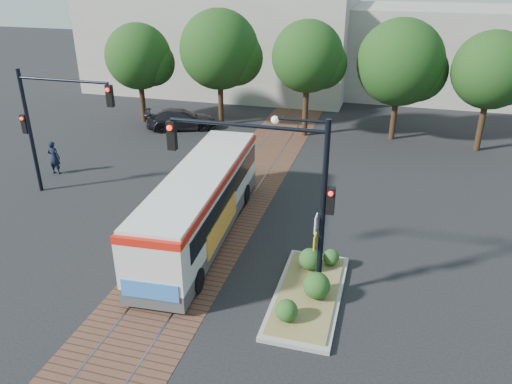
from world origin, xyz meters
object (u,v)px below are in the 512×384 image
Objects in this scene: signal_pole_main at (285,180)px; city_bus at (201,200)px; traffic_island at (309,287)px; signal_pole_left at (48,117)px; officer at (54,158)px; parked_car at (181,119)px.

city_bus is at bearing 144.55° from signal_pole_main.
signal_pole_left is at bearing 159.64° from traffic_island.
officer is 0.39× the size of parked_car.
signal_pole_left is 3.31× the size of officer.
city_bus is 5.61m from signal_pole_main.
officer is at bearing 154.98° from traffic_island.
traffic_island is at bearing 150.84° from officer.
officer is (-13.97, 6.88, -3.25)m from signal_pole_main.
officer is at bearing 154.65° from city_bus.
parked_car is at bearing 125.89° from traffic_island.
parked_car is (-10.63, 15.92, -3.48)m from signal_pole_main.
signal_pole_main is at bearing -38.87° from city_bus.
traffic_island is 0.87× the size of signal_pole_main.
traffic_island is 14.50m from signal_pole_left.
signal_pole_main is 3.31× the size of officer.
city_bus is 2.07× the size of traffic_island.
city_bus is at bearing -175.97° from parked_car.
officer reaches higher than traffic_island.
signal_pole_main is at bearing -21.45° from signal_pole_left.
traffic_island is 2.87× the size of officer.
signal_pole_left is at bearing 163.38° from city_bus.
signal_pole_left is at bearing 158.55° from signal_pole_main.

